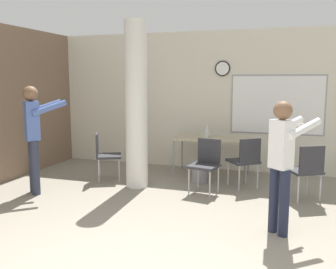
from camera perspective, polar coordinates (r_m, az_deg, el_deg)
The scene contains 11 objects.
wall_back at distance 7.71m, azimuth 7.89°, elevation 5.08°, with size 8.00×0.15×2.80m.
support_pillar at distance 6.32m, azimuth -4.86°, elevation 4.44°, with size 0.37×0.37×2.80m.
folding_table at distance 7.16m, azimuth 6.68°, elevation -0.91°, with size 1.46×0.73×0.74m.
bottle_on_table at distance 7.10m, azimuth 5.91°, elevation 0.22°, with size 0.07×0.07×0.24m.
waste_bin at distance 6.76m, azimuth 4.83°, elevation -5.71°, with size 0.27×0.27×0.38m.
chair_table_front at distance 6.12m, azimuth 5.77°, elevation -4.13°, with size 0.52×0.52×0.87m.
chair_near_pillar at distance 6.92m, azimuth -9.60°, elevation -2.76°, with size 0.59×0.59×0.87m.
chair_table_right at distance 6.45m, azimuth 11.71°, elevation -3.62°, with size 0.62×0.62×0.87m.
chair_mid_room at distance 6.02m, azimuth 20.34°, elevation -4.83°, with size 0.60×0.60×0.87m.
person_watching_back at distance 6.33m, azimuth -19.74°, elevation 0.50°, with size 0.64×0.68×1.73m.
person_playing_side at distance 4.57m, azimuth 17.04°, elevation -3.29°, with size 0.59×0.63×1.59m.
Camera 1 is at (1.35, -2.52, 1.82)m, focal length 40.00 mm.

